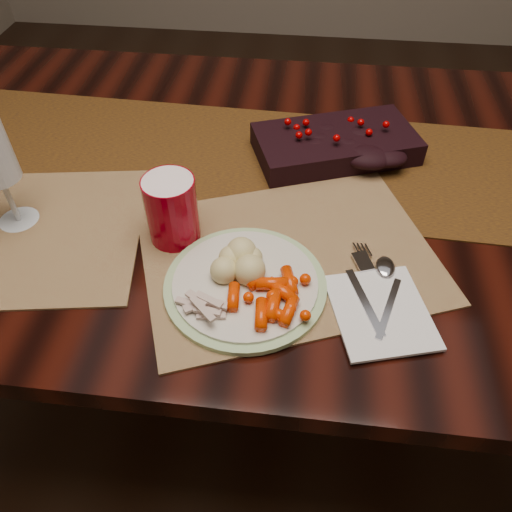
# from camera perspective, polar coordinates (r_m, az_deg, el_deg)

# --- Properties ---
(floor) EXTENTS (5.00, 5.00, 0.00)m
(floor) POSITION_cam_1_polar(r_m,az_deg,el_deg) (1.56, 1.87, -13.32)
(floor) COLOR black
(floor) RESTS_ON ground
(dining_table) EXTENTS (1.80, 1.00, 0.75)m
(dining_table) POSITION_cam_1_polar(r_m,az_deg,el_deg) (1.25, 2.28, -4.58)
(dining_table) COLOR black
(dining_table) RESTS_ON floor
(table_runner) EXTENTS (1.81, 0.43, 0.00)m
(table_runner) POSITION_cam_1_polar(r_m,az_deg,el_deg) (1.02, 5.94, 10.54)
(table_runner) COLOR #453011
(table_runner) RESTS_ON dining_table
(centerpiece) EXTENTS (0.35, 0.26, 0.06)m
(centerpiece) POSITION_cam_1_polar(r_m,az_deg,el_deg) (1.04, 9.10, 12.89)
(centerpiece) COLOR black
(centerpiece) RESTS_ON table_runner
(placemat_main) EXTENTS (0.56, 0.49, 0.00)m
(placemat_main) POSITION_cam_1_polar(r_m,az_deg,el_deg) (0.82, 3.72, 0.16)
(placemat_main) COLOR #97553A
(placemat_main) RESTS_ON dining_table
(placemat_second) EXTENTS (0.51, 0.41, 0.00)m
(placemat_second) POSITION_cam_1_polar(r_m,az_deg,el_deg) (0.96, -26.68, 2.30)
(placemat_second) COLOR #955A39
(placemat_second) RESTS_ON dining_table
(dinner_plate) EXTENTS (0.31, 0.31, 0.01)m
(dinner_plate) POSITION_cam_1_polar(r_m,az_deg,el_deg) (0.77, -1.24, -3.26)
(dinner_plate) COLOR beige
(dinner_plate) RESTS_ON placemat_main
(baby_carrots) EXTENTS (0.14, 0.12, 0.02)m
(baby_carrots) POSITION_cam_1_polar(r_m,az_deg,el_deg) (0.73, 1.30, -4.46)
(baby_carrots) COLOR red
(baby_carrots) RESTS_ON dinner_plate
(mashed_potatoes) EXTENTS (0.10, 0.10, 0.05)m
(mashed_potatoes) POSITION_cam_1_polar(r_m,az_deg,el_deg) (0.76, -1.71, -0.24)
(mashed_potatoes) COLOR beige
(mashed_potatoes) RESTS_ON dinner_plate
(turkey_shreds) EXTENTS (0.07, 0.07, 0.02)m
(turkey_shreds) POSITION_cam_1_polar(r_m,az_deg,el_deg) (0.73, -6.06, -5.68)
(turkey_shreds) COLOR tan
(turkey_shreds) RESTS_ON dinner_plate
(napkin) EXTENTS (0.17, 0.19, 0.01)m
(napkin) POSITION_cam_1_polar(r_m,az_deg,el_deg) (0.76, 14.03, -6.16)
(napkin) COLOR white
(napkin) RESTS_ON placemat_main
(fork) EXTENTS (0.08, 0.16, 0.00)m
(fork) POSITION_cam_1_polar(r_m,az_deg,el_deg) (0.78, 12.26, -3.92)
(fork) COLOR silver
(fork) RESTS_ON napkin
(spoon) EXTENTS (0.07, 0.15, 0.00)m
(spoon) POSITION_cam_1_polar(r_m,az_deg,el_deg) (0.78, 14.79, -4.28)
(spoon) COLOR silver
(spoon) RESTS_ON napkin
(red_cup) EXTENTS (0.10, 0.10, 0.12)m
(red_cup) POSITION_cam_1_polar(r_m,az_deg,el_deg) (0.82, -9.60, 5.25)
(red_cup) COLOR maroon
(red_cup) RESTS_ON placemat_main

